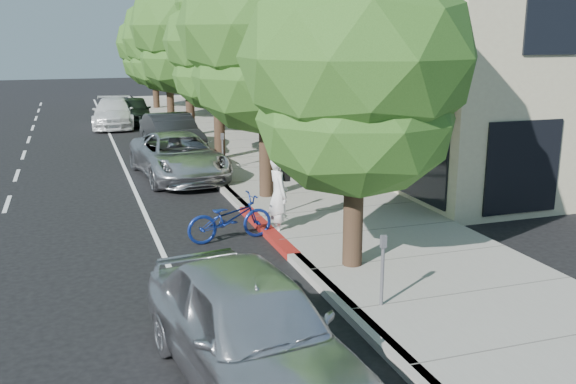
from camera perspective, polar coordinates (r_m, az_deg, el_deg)
name	(u,v)px	position (r m, az deg, el deg)	size (l,w,h in m)	color
ground	(280,246)	(14.68, -0.76, -4.80)	(120.00, 120.00, 0.00)	black
sidewalk	(272,168)	(22.70, -1.47, 2.13)	(4.60, 56.00, 0.15)	gray
curb	(208,173)	(22.14, -7.17, 1.72)	(0.30, 56.00, 0.15)	#9E998E
curb_red_segment	(267,230)	(15.56, -1.90, -3.42)	(0.32, 4.00, 0.15)	maroon
storefront_building	(348,57)	(34.19, 5.35, 11.83)	(10.00, 36.00, 7.00)	beige
street_tree_0	(357,62)	(12.37, 6.16, 11.40)	(4.55, 4.55, 6.90)	black
street_tree_1	(265,30)	(17.99, -2.05, 14.20)	(4.86, 4.86, 7.81)	black
street_tree_2	(217,44)	(23.80, -6.31, 12.97)	(3.94, 3.94, 6.94)	black
street_tree_3	(187,28)	(29.68, -8.95, 14.17)	(5.12, 5.12, 8.05)	black
street_tree_4	(168,40)	(35.61, -10.64, 13.10)	(4.88, 4.88, 7.21)	black
street_tree_5	(154,44)	(41.55, -11.86, 12.71)	(4.69, 4.69, 6.76)	black
cyclist	(279,195)	(15.24, -0.85, -0.26)	(0.71, 0.47, 1.96)	white
bicycle	(230,218)	(14.96, -5.19, -2.33)	(0.72, 2.05, 1.08)	navy
silver_suv	(179,156)	(21.63, -9.70, 3.15)	(2.47, 5.36, 1.49)	silver
dark_sedan	(172,134)	(26.33, -10.30, 5.12)	(1.66, 4.76, 1.57)	black
white_pickup	(113,113)	(34.52, -15.25, 6.80)	(2.03, 5.00, 1.45)	white
dark_suv_far	(134,111)	(35.25, -13.52, 7.05)	(1.72, 4.28, 1.46)	black
near_car_a	(250,328)	(8.89, -3.37, -12.02)	(1.94, 4.83, 1.65)	silver
pedestrian	(299,145)	(22.18, 0.94, 4.24)	(0.81, 0.63, 1.67)	black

